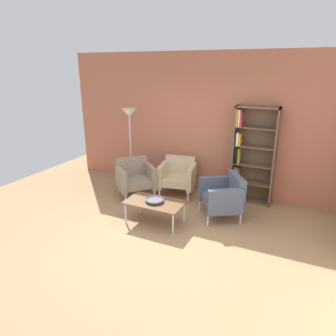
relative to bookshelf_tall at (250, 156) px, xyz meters
The scene contains 9 objects.
ground_plane 2.64m from the bookshelf_tall, 114.43° to the right, with size 8.32×8.32×0.00m, color #9E7751.
brick_back_panel 1.16m from the bookshelf_tall, 168.42° to the left, with size 6.40×0.12×2.90m, color #B2664C.
bookshelf_tall is the anchor object (origin of this frame).
coffee_table_low 2.16m from the bookshelf_tall, 126.50° to the right, with size 1.00×0.56×0.40m.
decorative_bowl 2.14m from the bookshelf_tall, 126.50° to the right, with size 0.32×0.32×0.05m.
armchair_spare_guest 1.09m from the bookshelf_tall, 104.20° to the right, with size 0.92×0.94×0.78m.
armchair_corner_red 2.36m from the bookshelf_tall, 159.74° to the right, with size 0.95×0.95×0.78m.
armchair_by_bookshelf 1.52m from the bookshelf_tall, 167.20° to the right, with size 0.82×0.77×0.78m.
floor_lamp_torchiere 2.63m from the bookshelf_tall, behind, with size 0.32×0.32×1.74m.
Camera 1 is at (2.03, -3.61, 2.60)m, focal length 32.53 mm.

